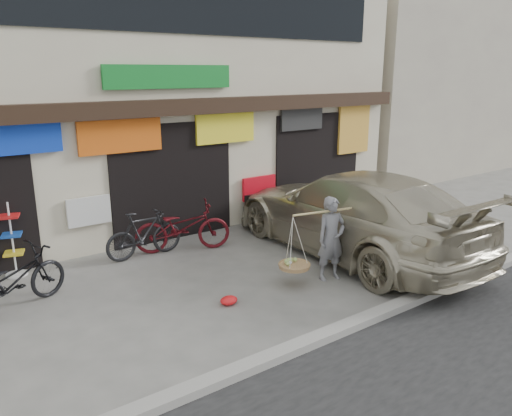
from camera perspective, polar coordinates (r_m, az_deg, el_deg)
ground at (r=9.23m, az=0.83°, el=-9.05°), size 70.00×70.00×0.00m
kerb at (r=7.86m, az=9.80°, el=-13.42°), size 70.00×0.25×0.12m
shophouse_block at (r=14.08m, az=-15.31°, el=13.35°), size 14.00×6.32×7.00m
neighbor_east at (r=23.07m, az=18.14°, el=13.10°), size 12.00×7.00×6.40m
street_vendor at (r=9.44m, az=8.59°, el=-3.85°), size 2.08×0.87×1.60m
bike_0 at (r=9.09m, az=-26.14°, el=-7.57°), size 2.07×1.41×1.03m
bike_1 at (r=10.77m, az=-12.67°, el=-2.92°), size 1.68×0.48×1.01m
bike_2 at (r=10.97m, az=-8.38°, el=-2.16°), size 2.18×1.39×1.08m
suv at (r=10.87m, az=10.95°, el=-0.51°), size 2.72×6.25×1.79m
display_rack at (r=10.60m, az=-26.01°, el=-3.97°), size 0.44×0.44×1.46m
red_bag at (r=8.59m, az=-3.12°, el=-10.49°), size 0.31×0.25×0.14m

